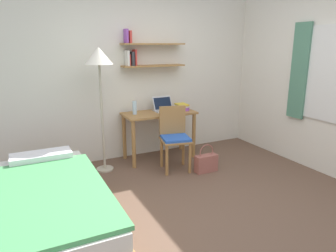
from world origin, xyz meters
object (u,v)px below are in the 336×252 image
object	(u,v)px
laptop	(164,107)
book_stack	(181,107)
standing_lamp	(99,64)
water_bottle	(135,108)
handbag	(206,163)
bed	(52,209)
desk_chair	(174,135)
desk	(159,121)

from	to	relation	value
laptop	book_stack	xyz separation A→B (m)	(0.26, -0.10, -0.00)
standing_lamp	laptop	size ratio (longest dim) A/B	5.33
laptop	book_stack	distance (m)	0.28
standing_lamp	laptop	bearing A→B (deg)	10.03
water_bottle	handbag	bearing A→B (deg)	-48.21
bed	desk_chair	size ratio (longest dim) A/B	2.28
desk_chair	water_bottle	xyz separation A→B (m)	(-0.39, 0.51, 0.34)
desk	desk_chair	distance (m)	0.49
desk	handbag	size ratio (longest dim) A/B	2.72
book_stack	handbag	distance (m)	1.00
standing_lamp	handbag	bearing A→B (deg)	-28.75
desk_chair	standing_lamp	bearing A→B (deg)	157.26
bed	standing_lamp	xyz separation A→B (m)	(0.84, 1.25, 1.24)
desk	desk_chair	bearing A→B (deg)	-88.33
desk	standing_lamp	size ratio (longest dim) A/B	0.64
water_bottle	standing_lamp	bearing A→B (deg)	-165.71
standing_lamp	book_stack	distance (m)	1.45
bed	laptop	bearing A→B (deg)	37.77
bed	standing_lamp	distance (m)	1.95
laptop	desk	bearing A→B (deg)	-144.90
desk	book_stack	bearing A→B (deg)	-2.98
desk_chair	standing_lamp	xyz separation A→B (m)	(-0.91, 0.38, 0.99)
desk	laptop	world-z (taller)	laptop
book_stack	desk	bearing A→B (deg)	177.02
standing_lamp	bed	bearing A→B (deg)	-123.76
bed	laptop	world-z (taller)	laptop
bed	desk	world-z (taller)	desk
desk	handbag	bearing A→B (deg)	-65.70
bed	desk_chair	bearing A→B (deg)	26.50
bed	desk_chair	distance (m)	1.97
bed	book_stack	world-z (taller)	book_stack
desk_chair	handbag	size ratio (longest dim) A/B	2.22
desk_chair	handbag	distance (m)	0.58
water_bottle	book_stack	distance (m)	0.76
desk	book_stack	xyz separation A→B (m)	(0.37, -0.02, 0.19)
desk_chair	handbag	xyz separation A→B (m)	(0.34, -0.30, -0.36)
bed	desk	distance (m)	2.23
desk	laptop	size ratio (longest dim) A/B	3.41
water_bottle	bed	bearing A→B (deg)	-134.41
desk	water_bottle	distance (m)	0.45
desk	book_stack	world-z (taller)	book_stack
laptop	handbag	distance (m)	1.11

